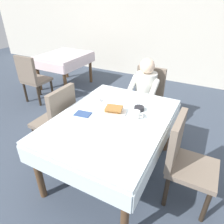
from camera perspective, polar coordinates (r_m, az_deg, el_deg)
The scene contains 18 objects.
ground_plane at distance 2.57m, azimuth 0.02°, elevation -15.84°, with size 14.00×14.00×0.00m, color #3D4756.
back_wall at distance 5.06m, azimuth 20.40°, elevation 25.57°, with size 12.00×0.16×3.20m, color beige.
dining_table_main at distance 2.16m, azimuth 0.03°, elevation -3.71°, with size 1.12×1.52×0.74m.
chair_diner at distance 3.17m, azimuth 10.04°, elevation 4.93°, with size 0.44×0.45×0.93m.
diner_person at distance 2.97m, azimuth 9.28°, elevation 6.24°, with size 0.40×0.43×1.12m.
chair_right_side at distance 2.06m, azimuth 19.74°, elevation -11.87°, with size 0.45×0.44×0.93m.
chair_left_side at distance 2.62m, azimuth -15.07°, elevation -1.40°, with size 0.45×0.44×0.93m.
plate_breakfast at distance 2.20m, azimuth 0.50°, elevation 0.04°, with size 0.28×0.28×0.02m, color white.
breakfast_stack at distance 2.19m, azimuth 0.45°, elevation 0.95°, with size 0.21×0.18×0.06m.
cup_coffee at distance 2.10m, azimuth 6.97°, elevation -0.76°, with size 0.11×0.08×0.08m.
bowl_butter at distance 2.26m, azimuth 7.67°, elevation 0.98°, with size 0.11×0.11×0.04m, color black.
syrup_pitcher at distance 2.43m, azimuth -3.73°, elevation 3.77°, with size 0.08×0.08×0.07m.
fork_left_of_plate at distance 2.27m, azimuth -3.99°, elevation 0.82°, with size 0.18×0.01×0.01m, color silver.
knife_right_of_plate at distance 2.12m, azimuth 4.82°, elevation -1.53°, with size 0.20×0.01×0.01m, color silver.
spoon_near_edge at distance 2.00m, azimuth -4.44°, elevation -3.62°, with size 0.15×0.01×0.01m, color silver.
napkin_folded at distance 2.19m, azimuth -8.24°, elevation -0.55°, with size 0.17×0.12×0.01m, color #334C7F.
background_table_far at distance 4.74m, azimuth -13.41°, elevation 14.24°, with size 0.92×1.12×0.74m.
background_chair_empty at distance 4.13m, azimuth -21.73°, elevation 9.27°, with size 0.44×0.45×0.93m.
Camera 1 is at (0.84, -1.59, 1.85)m, focal length 32.30 mm.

